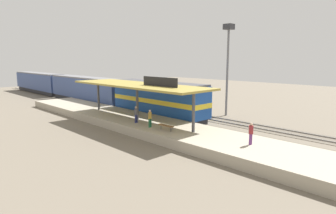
{
  "coord_description": "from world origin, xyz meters",
  "views": [
    {
      "loc": [
        -23.64,
        -24.28,
        7.33
      ],
      "look_at": [
        -1.38,
        -1.47,
        2.0
      ],
      "focal_mm": 30.66,
      "sensor_mm": 36.0,
      "label": 1
    }
  ],
  "objects_px": {
    "passenger_carriage_front": "(86,89)",
    "freight_car": "(172,98)",
    "person_waiting": "(150,118)",
    "person_walking": "(251,132)",
    "passenger_carriage_rear": "(39,82)",
    "platform_bench": "(166,126)",
    "person_boarding": "(136,114)",
    "light_mast": "(228,51)",
    "locomotive": "(158,99)"
  },
  "relations": [
    {
      "from": "passenger_carriage_front",
      "to": "freight_car",
      "type": "relative_size",
      "value": 1.67
    },
    {
      "from": "person_waiting",
      "to": "passenger_carriage_front",
      "type": "bearing_deg",
      "value": 75.25
    },
    {
      "from": "person_walking",
      "to": "passenger_carriage_rear",
      "type": "bearing_deg",
      "value": 85.32
    },
    {
      "from": "person_walking",
      "to": "platform_bench",
      "type": "bearing_deg",
      "value": 101.54
    },
    {
      "from": "platform_bench",
      "to": "passenger_carriage_front",
      "type": "distance_m",
      "value": 26.36
    },
    {
      "from": "person_walking",
      "to": "person_boarding",
      "type": "height_order",
      "value": "same"
    },
    {
      "from": "light_mast",
      "to": "person_boarding",
      "type": "relative_size",
      "value": 6.84
    },
    {
      "from": "locomotive",
      "to": "passenger_carriage_rear",
      "type": "bearing_deg",
      "value": 90.0
    },
    {
      "from": "passenger_carriage_front",
      "to": "freight_car",
      "type": "height_order",
      "value": "passenger_carriage_front"
    },
    {
      "from": "passenger_carriage_rear",
      "to": "person_boarding",
      "type": "relative_size",
      "value": 11.7
    },
    {
      "from": "platform_bench",
      "to": "passenger_carriage_rear",
      "type": "bearing_deg",
      "value": 82.64
    },
    {
      "from": "locomotive",
      "to": "passenger_carriage_rear",
      "type": "distance_m",
      "value": 38.8
    },
    {
      "from": "freight_car",
      "to": "person_waiting",
      "type": "distance_m",
      "value": 13.44
    },
    {
      "from": "platform_bench",
      "to": "locomotive",
      "type": "relative_size",
      "value": 0.12
    },
    {
      "from": "passenger_carriage_front",
      "to": "person_waiting",
      "type": "bearing_deg",
      "value": -104.75
    },
    {
      "from": "freight_car",
      "to": "person_boarding",
      "type": "relative_size",
      "value": 7.02
    },
    {
      "from": "platform_bench",
      "to": "light_mast",
      "type": "bearing_deg",
      "value": 11.87
    },
    {
      "from": "platform_bench",
      "to": "freight_car",
      "type": "relative_size",
      "value": 0.14
    },
    {
      "from": "locomotive",
      "to": "person_waiting",
      "type": "height_order",
      "value": "locomotive"
    },
    {
      "from": "light_mast",
      "to": "freight_car",
      "type": "bearing_deg",
      "value": 114.69
    },
    {
      "from": "locomotive",
      "to": "person_walking",
      "type": "relative_size",
      "value": 8.44
    },
    {
      "from": "person_walking",
      "to": "freight_car",
      "type": "bearing_deg",
      "value": 62.74
    },
    {
      "from": "platform_bench",
      "to": "passenger_carriage_rear",
      "type": "distance_m",
      "value": 46.85
    },
    {
      "from": "locomotive",
      "to": "light_mast",
      "type": "height_order",
      "value": "light_mast"
    },
    {
      "from": "locomotive",
      "to": "passenger_carriage_front",
      "type": "distance_m",
      "value": 18.0
    },
    {
      "from": "passenger_carriage_front",
      "to": "locomotive",
      "type": "bearing_deg",
      "value": -90.0
    },
    {
      "from": "passenger_carriage_rear",
      "to": "freight_car",
      "type": "height_order",
      "value": "passenger_carriage_rear"
    },
    {
      "from": "passenger_carriage_front",
      "to": "person_waiting",
      "type": "distance_m",
      "value": 24.54
    },
    {
      "from": "person_waiting",
      "to": "person_boarding",
      "type": "bearing_deg",
      "value": 83.28
    },
    {
      "from": "platform_bench",
      "to": "person_walking",
      "type": "distance_m",
      "value": 7.84
    },
    {
      "from": "passenger_carriage_front",
      "to": "person_waiting",
      "type": "relative_size",
      "value": 11.7
    },
    {
      "from": "locomotive",
      "to": "person_waiting",
      "type": "xyz_separation_m",
      "value": [
        -6.25,
        -5.73,
        -0.56
      ]
    },
    {
      "from": "freight_car",
      "to": "person_boarding",
      "type": "distance_m",
      "value": 11.87
    },
    {
      "from": "person_boarding",
      "to": "person_waiting",
      "type": "bearing_deg",
      "value": -96.72
    },
    {
      "from": "locomotive",
      "to": "person_walking",
      "type": "xyz_separation_m",
      "value": [
        -4.43,
        -15.32,
        -0.56
      ]
    },
    {
      "from": "locomotive",
      "to": "freight_car",
      "type": "distance_m",
      "value": 5.12
    },
    {
      "from": "freight_car",
      "to": "person_walking",
      "type": "relative_size",
      "value": 7.02
    },
    {
      "from": "passenger_carriage_front",
      "to": "person_walking",
      "type": "distance_m",
      "value": 33.62
    },
    {
      "from": "locomotive",
      "to": "person_walking",
      "type": "distance_m",
      "value": 15.96
    },
    {
      "from": "person_waiting",
      "to": "person_walking",
      "type": "relative_size",
      "value": 1.0
    },
    {
      "from": "passenger_carriage_rear",
      "to": "person_walking",
      "type": "relative_size",
      "value": 11.7
    },
    {
      "from": "locomotive",
      "to": "freight_car",
      "type": "xyz_separation_m",
      "value": [
        4.6,
        2.21,
        -0.44
      ]
    },
    {
      "from": "locomotive",
      "to": "light_mast",
      "type": "relative_size",
      "value": 1.23
    },
    {
      "from": "light_mast",
      "to": "person_waiting",
      "type": "distance_m",
      "value": 15.53
    },
    {
      "from": "person_waiting",
      "to": "platform_bench",
      "type": "bearing_deg",
      "value": -82.68
    },
    {
      "from": "passenger_carriage_front",
      "to": "person_walking",
      "type": "relative_size",
      "value": 11.7
    },
    {
      "from": "passenger_carriage_front",
      "to": "light_mast",
      "type": "relative_size",
      "value": 1.71
    },
    {
      "from": "platform_bench",
      "to": "person_boarding",
      "type": "distance_m",
      "value": 4.46
    },
    {
      "from": "passenger_carriage_front",
      "to": "person_walking",
      "type": "xyz_separation_m",
      "value": [
        -4.43,
        -33.32,
        -0.46
      ]
    },
    {
      "from": "passenger_carriage_rear",
      "to": "person_boarding",
      "type": "bearing_deg",
      "value": -98.06
    }
  ]
}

